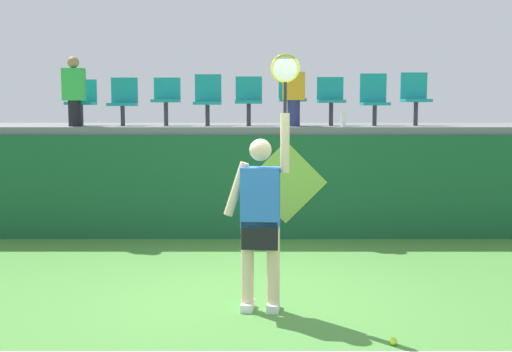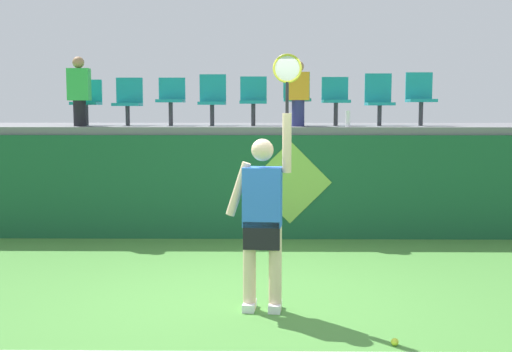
{
  "view_description": "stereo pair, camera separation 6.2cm",
  "coord_description": "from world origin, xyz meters",
  "px_view_note": "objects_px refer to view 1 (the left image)",
  "views": [
    {
      "loc": [
        0.12,
        -6.65,
        2.05
      ],
      "look_at": [
        0.08,
        1.16,
        1.2
      ],
      "focal_mm": 45.59,
      "sensor_mm": 36.0,
      "label": 1
    },
    {
      "loc": [
        0.18,
        -6.65,
        2.05
      ],
      "look_at": [
        0.08,
        1.16,
        1.2
      ],
      "focal_mm": 45.59,
      "sensor_mm": 36.0,
      "label": 2
    }
  ],
  "objects_px": {
    "stadium_chair_6": "(334,98)",
    "spectator_0": "(77,90)",
    "stadium_chair_0": "(85,100)",
    "stadium_chair_8": "(418,96)",
    "tennis_ball": "(397,342)",
    "stadium_chair_4": "(252,98)",
    "tennis_player": "(264,215)",
    "stadium_chair_3": "(211,98)",
    "stadium_chair_1": "(127,100)",
    "stadium_chair_7": "(377,98)",
    "water_bottle": "(347,119)",
    "stadium_chair_2": "(170,98)",
    "stadium_chair_5": "(295,95)",
    "spectator_1": "(297,93)"
  },
  "relations": [
    {
      "from": "tennis_player",
      "to": "stadium_chair_6",
      "type": "relative_size",
      "value": 3.18
    },
    {
      "from": "stadium_chair_6",
      "to": "stadium_chair_2",
      "type": "bearing_deg",
      "value": -179.95
    },
    {
      "from": "water_bottle",
      "to": "stadium_chair_2",
      "type": "height_order",
      "value": "stadium_chair_2"
    },
    {
      "from": "stadium_chair_0",
      "to": "stadium_chair_4",
      "type": "xyz_separation_m",
      "value": [
        2.75,
        0.0,
        0.03
      ]
    },
    {
      "from": "tennis_ball",
      "to": "stadium_chair_2",
      "type": "distance_m",
      "value": 6.38
    },
    {
      "from": "stadium_chair_3",
      "to": "stadium_chair_7",
      "type": "distance_m",
      "value": 2.75
    },
    {
      "from": "stadium_chair_5",
      "to": "stadium_chair_7",
      "type": "bearing_deg",
      "value": 0.22
    },
    {
      "from": "tennis_ball",
      "to": "stadium_chair_2",
      "type": "bearing_deg",
      "value": 116.3
    },
    {
      "from": "stadium_chair_0",
      "to": "stadium_chair_6",
      "type": "distance_m",
      "value": 4.11
    },
    {
      "from": "stadium_chair_0",
      "to": "tennis_ball",
      "type": "bearing_deg",
      "value": -53.01
    },
    {
      "from": "tennis_player",
      "to": "stadium_chair_6",
      "type": "height_order",
      "value": "tennis_player"
    },
    {
      "from": "tennis_player",
      "to": "stadium_chair_7",
      "type": "bearing_deg",
      "value": 66.81
    },
    {
      "from": "stadium_chair_7",
      "to": "stadium_chair_8",
      "type": "xyz_separation_m",
      "value": [
        0.68,
        -0.0,
        0.03
      ]
    },
    {
      "from": "water_bottle",
      "to": "spectator_1",
      "type": "height_order",
      "value": "spectator_1"
    },
    {
      "from": "stadium_chair_1",
      "to": "stadium_chair_2",
      "type": "height_order",
      "value": "same"
    },
    {
      "from": "spectator_0",
      "to": "spectator_1",
      "type": "distance_m",
      "value": 3.47
    },
    {
      "from": "water_bottle",
      "to": "stadium_chair_4",
      "type": "relative_size",
      "value": 0.31
    },
    {
      "from": "water_bottle",
      "to": "stadium_chair_3",
      "type": "distance_m",
      "value": 2.29
    },
    {
      "from": "spectator_0",
      "to": "stadium_chair_6",
      "type": "bearing_deg",
      "value": 6.23
    },
    {
      "from": "stadium_chair_6",
      "to": "spectator_0",
      "type": "distance_m",
      "value": 4.14
    },
    {
      "from": "tennis_ball",
      "to": "stadium_chair_7",
      "type": "bearing_deg",
      "value": 81.91
    },
    {
      "from": "stadium_chair_1",
      "to": "stadium_chair_4",
      "type": "distance_m",
      "value": 2.07
    },
    {
      "from": "stadium_chair_4",
      "to": "spectator_0",
      "type": "xyz_separation_m",
      "value": [
        -2.75,
        -0.45,
        0.12
      ]
    },
    {
      "from": "stadium_chair_0",
      "to": "stadium_chair_2",
      "type": "relative_size",
      "value": 0.96
    },
    {
      "from": "water_bottle",
      "to": "stadium_chair_7",
      "type": "distance_m",
      "value": 0.97
    },
    {
      "from": "stadium_chair_1",
      "to": "stadium_chair_2",
      "type": "relative_size",
      "value": 1.0
    },
    {
      "from": "tennis_ball",
      "to": "stadium_chair_6",
      "type": "relative_size",
      "value": 0.08
    },
    {
      "from": "stadium_chair_0",
      "to": "stadium_chair_8",
      "type": "xyz_separation_m",
      "value": [
        5.5,
        0.01,
        0.06
      ]
    },
    {
      "from": "stadium_chair_5",
      "to": "stadium_chair_6",
      "type": "distance_m",
      "value": 0.64
    },
    {
      "from": "spectator_1",
      "to": "stadium_chair_6",
      "type": "bearing_deg",
      "value": 34.84
    },
    {
      "from": "stadium_chair_3",
      "to": "stadium_chair_0",
      "type": "bearing_deg",
      "value": -179.74
    },
    {
      "from": "stadium_chair_4",
      "to": "spectator_1",
      "type": "distance_m",
      "value": 0.85
    },
    {
      "from": "tennis_ball",
      "to": "stadium_chair_3",
      "type": "height_order",
      "value": "stadium_chair_3"
    },
    {
      "from": "water_bottle",
      "to": "stadium_chair_6",
      "type": "distance_m",
      "value": 0.77
    },
    {
      "from": "stadium_chair_2",
      "to": "stadium_chair_6",
      "type": "height_order",
      "value": "stadium_chair_6"
    },
    {
      "from": "stadium_chair_3",
      "to": "spectator_1",
      "type": "relative_size",
      "value": 0.82
    },
    {
      "from": "stadium_chair_7",
      "to": "stadium_chair_8",
      "type": "distance_m",
      "value": 0.68
    },
    {
      "from": "stadium_chair_3",
      "to": "stadium_chair_6",
      "type": "xyz_separation_m",
      "value": [
        2.03,
        -0.01,
        0.0
      ]
    },
    {
      "from": "stadium_chair_2",
      "to": "spectator_1",
      "type": "distance_m",
      "value": 2.12
    },
    {
      "from": "stadium_chair_0",
      "to": "stadium_chair_5",
      "type": "relative_size",
      "value": 0.86
    },
    {
      "from": "tennis_ball",
      "to": "tennis_player",
      "type": "bearing_deg",
      "value": 139.7
    },
    {
      "from": "stadium_chair_6",
      "to": "tennis_player",
      "type": "bearing_deg",
      "value": -104.98
    },
    {
      "from": "stadium_chair_1",
      "to": "stadium_chair_2",
      "type": "bearing_deg",
      "value": -0.65
    },
    {
      "from": "stadium_chair_8",
      "to": "stadium_chair_3",
      "type": "bearing_deg",
      "value": 179.96
    },
    {
      "from": "tennis_player",
      "to": "stadium_chair_5",
      "type": "relative_size",
      "value": 2.88
    },
    {
      "from": "tennis_player",
      "to": "stadium_chair_8",
      "type": "bearing_deg",
      "value": 59.83
    },
    {
      "from": "stadium_chair_4",
      "to": "stadium_chair_8",
      "type": "height_order",
      "value": "stadium_chair_8"
    },
    {
      "from": "stadium_chair_1",
      "to": "tennis_player",
      "type": "bearing_deg",
      "value": -63.18
    },
    {
      "from": "stadium_chair_1",
      "to": "stadium_chair_5",
      "type": "relative_size",
      "value": 0.9
    },
    {
      "from": "tennis_player",
      "to": "stadium_chair_1",
      "type": "distance_m",
      "value": 5.11
    }
  ]
}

